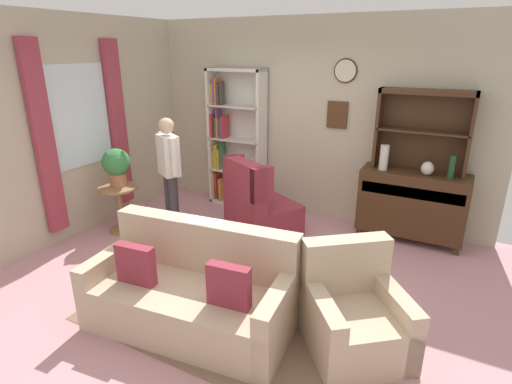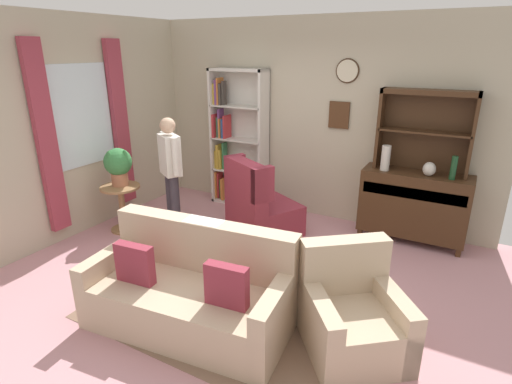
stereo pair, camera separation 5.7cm
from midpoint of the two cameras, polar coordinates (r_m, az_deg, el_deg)
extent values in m
cube|color=#C68C93|center=(4.55, -2.71, -12.02)|extent=(5.40, 4.60, 0.02)
cube|color=#BCB299|center=(5.88, 7.84, 9.93)|extent=(5.00, 0.06, 2.80)
cylinder|color=beige|center=(5.63, 12.25, 16.41)|extent=(0.28, 0.03, 0.28)
torus|color=#382314|center=(5.63, 12.25, 16.41)|extent=(0.31, 0.02, 0.31)
cube|color=#4C2D19|center=(5.70, 11.13, 10.66)|extent=(0.28, 0.03, 0.36)
cube|color=#BCB299|center=(5.70, -25.65, 7.88)|extent=(0.06, 4.20, 2.80)
cube|color=silver|center=(5.77, -23.97, 9.77)|extent=(0.02, 0.90, 1.30)
cube|color=#9E3847|center=(5.43, -28.07, 6.45)|extent=(0.08, 0.24, 2.30)
cube|color=#9E3847|center=(6.13, -19.20, 8.96)|extent=(0.08, 0.24, 2.30)
cube|color=#846651|center=(4.24, -2.45, -14.42)|extent=(2.53, 2.19, 0.01)
cube|color=silver|center=(6.49, -6.27, 7.76)|extent=(0.04, 0.30, 2.10)
cube|color=silver|center=(6.06, 0.54, 7.02)|extent=(0.04, 0.30, 2.10)
cube|color=silver|center=(6.13, -3.15, 16.87)|extent=(0.90, 0.30, 0.04)
cube|color=silver|center=(6.56, -2.82, -1.41)|extent=(0.90, 0.30, 0.04)
cube|color=silver|center=(6.38, -2.31, 7.66)|extent=(0.90, 0.01, 2.10)
cube|color=silver|center=(6.39, -2.90, 2.98)|extent=(0.86, 0.30, 0.02)
cube|color=#CC7233|center=(6.66, -5.88, 1.13)|extent=(0.03, 0.17, 0.44)
cube|color=#B22D33|center=(6.64, -5.62, 1.04)|extent=(0.03, 0.14, 0.43)
cube|color=#337247|center=(6.64, -5.35, 0.51)|extent=(0.03, 0.11, 0.31)
cube|color=#CC7233|center=(6.62, -5.09, 0.58)|extent=(0.03, 0.18, 0.34)
cube|color=#CC7233|center=(6.60, -4.83, 0.57)|extent=(0.03, 0.24, 0.35)
cube|color=silver|center=(6.26, -2.98, 7.41)|extent=(0.86, 0.30, 0.02)
cube|color=gold|center=(6.53, -5.98, 4.67)|extent=(0.03, 0.14, 0.28)
cube|color=gold|center=(6.49, -5.62, 5.06)|extent=(0.04, 0.20, 0.39)
cube|color=gold|center=(6.48, -5.29, 4.70)|extent=(0.03, 0.20, 0.31)
cube|color=#337247|center=(6.44, -4.99, 5.12)|extent=(0.03, 0.12, 0.42)
cube|color=silver|center=(6.17, -3.06, 12.00)|extent=(0.86, 0.30, 0.02)
cube|color=#B22D33|center=(6.42, -6.14, 9.35)|extent=(0.04, 0.23, 0.36)
cube|color=#337247|center=(6.40, -5.80, 9.11)|extent=(0.03, 0.12, 0.31)
cube|color=#723F7F|center=(6.37, -5.56, 9.66)|extent=(0.03, 0.15, 0.44)
cube|color=#CC7233|center=(6.36, -5.30, 9.02)|extent=(0.03, 0.21, 0.30)
cube|color=#284C8C|center=(6.34, -4.99, 8.97)|extent=(0.04, 0.17, 0.30)
cube|color=#B22D33|center=(6.31, -4.67, 9.19)|extent=(0.03, 0.21, 0.35)
cube|color=gold|center=(6.35, -6.30, 13.62)|extent=(0.04, 0.13, 0.31)
cube|color=#723F7F|center=(6.32, -5.96, 13.87)|extent=(0.04, 0.17, 0.37)
cube|color=#CC7233|center=(6.30, -5.69, 13.99)|extent=(0.02, 0.17, 0.40)
cube|color=#3F3833|center=(6.28, -5.43, 13.62)|extent=(0.03, 0.15, 0.32)
cube|color=#3F3833|center=(6.26, -5.12, 13.76)|extent=(0.03, 0.10, 0.35)
cube|color=#422816|center=(5.52, 20.88, -1.44)|extent=(1.30, 0.45, 0.82)
cube|color=#422816|center=(5.63, 14.01, -5.39)|extent=(0.06, 0.06, 0.10)
cube|color=#422816|center=(5.51, 26.22, -7.49)|extent=(0.06, 0.06, 0.10)
cube|color=#422816|center=(5.94, 14.87, -4.10)|extent=(0.06, 0.06, 0.10)
cube|color=#422816|center=(5.83, 26.41, -6.05)|extent=(0.06, 0.06, 0.10)
cube|color=#352012|center=(5.25, 20.80, -0.12)|extent=(1.20, 0.01, 0.14)
cube|color=#422816|center=(5.44, 16.61, 8.73)|extent=(0.04, 0.26, 1.00)
cube|color=#422816|center=(5.34, 27.83, 7.08)|extent=(0.04, 0.26, 1.00)
cube|color=#422816|center=(5.30, 22.84, 12.91)|extent=(1.10, 0.26, 0.06)
cube|color=#422816|center=(5.36, 22.18, 7.95)|extent=(1.06, 0.26, 0.02)
cube|color=#422816|center=(5.49, 22.34, 8.16)|extent=(1.10, 0.01, 1.00)
cylinder|color=beige|center=(5.33, 17.36, 4.68)|extent=(0.11, 0.11, 0.32)
ellipsoid|color=beige|center=(5.30, 22.80, 3.10)|extent=(0.15, 0.15, 0.17)
cylinder|color=#194223|center=(5.25, 25.65, 3.19)|extent=(0.07, 0.07, 0.28)
cube|color=#C6AD8E|center=(3.79, -9.74, -15.61)|extent=(1.88, 1.04, 0.42)
cube|color=#C6AD8E|center=(3.79, -7.57, -7.48)|extent=(1.81, 0.39, 0.48)
cube|color=#C6AD8E|center=(4.18, -19.78, -11.44)|extent=(0.23, 0.86, 0.60)
cube|color=#C6AD8E|center=(3.43, 2.67, -17.60)|extent=(0.23, 0.86, 0.60)
cube|color=maroon|center=(3.73, -17.07, -9.75)|extent=(0.37, 0.14, 0.36)
cube|color=maroon|center=(3.29, -4.37, -13.09)|extent=(0.37, 0.14, 0.36)
cube|color=white|center=(3.69, -7.74, -4.13)|extent=(0.38, 0.22, 0.00)
cube|color=#C6AD8E|center=(3.59, 13.42, -18.37)|extent=(1.07, 1.08, 0.40)
cube|color=#C6AD8E|center=(3.57, 12.08, -9.94)|extent=(0.70, 0.61, 0.48)
cube|color=#C6AD8E|center=(3.44, 8.61, -18.24)|extent=(0.59, 0.70, 0.55)
cube|color=#C6AD8E|center=(3.66, 18.09, -16.52)|extent=(0.59, 0.70, 0.55)
cube|color=maroon|center=(5.46, 0.81, -3.71)|extent=(1.07, 1.08, 0.42)
cube|color=maroon|center=(5.12, -1.96, 0.96)|extent=(0.78, 0.55, 0.63)
cube|color=maroon|center=(4.84, 0.51, 1.02)|extent=(0.22, 0.29, 0.44)
cube|color=maroon|center=(5.39, -3.47, 2.96)|extent=(0.22, 0.29, 0.44)
cylinder|color=#997047|center=(5.68, -19.17, 0.56)|extent=(0.52, 0.52, 0.03)
cylinder|color=#997047|center=(5.78, -18.82, -2.43)|extent=(0.08, 0.08, 0.61)
cylinder|color=#997047|center=(5.89, -18.51, -5.05)|extent=(0.36, 0.36, 0.03)
cylinder|color=#AD6B4C|center=(5.69, -19.19, 1.68)|extent=(0.22, 0.22, 0.17)
sphere|color=#387F42|center=(5.62, -19.45, 3.97)|extent=(0.37, 0.37, 0.37)
ellipsoid|color=#387F42|center=(5.54, -20.52, 4.07)|extent=(0.11, 0.06, 0.26)
ellipsoid|color=#387F42|center=(5.53, -18.48, 4.30)|extent=(0.11, 0.06, 0.26)
cylinder|color=#38333D|center=(5.61, -12.39, -1.35)|extent=(0.16, 0.16, 0.82)
cylinder|color=#38333D|center=(5.45, -11.77, -1.94)|extent=(0.16, 0.16, 0.82)
cube|color=silver|center=(5.33, -12.59, 5.09)|extent=(0.39, 0.35, 0.52)
sphere|color=tan|center=(5.25, -12.90, 9.11)|extent=(0.27, 0.27, 0.20)
cylinder|color=silver|center=(5.52, -13.35, 5.83)|extent=(0.11, 0.11, 0.48)
cylinder|color=silver|center=(5.12, -11.81, 4.86)|extent=(0.11, 0.11, 0.48)
cube|color=#422816|center=(4.35, -2.77, -7.31)|extent=(0.80, 0.50, 0.03)
cube|color=#422816|center=(4.48, -8.32, -9.75)|extent=(0.05, 0.05, 0.39)
cube|color=#422816|center=(4.13, 0.21, -12.23)|extent=(0.05, 0.05, 0.39)
cube|color=#422816|center=(4.79, -5.21, -7.52)|extent=(0.05, 0.05, 0.39)
cube|color=#422816|center=(4.47, 2.88, -9.59)|extent=(0.05, 0.05, 0.39)
cube|color=gold|center=(4.43, -3.48, -6.36)|extent=(0.18, 0.13, 0.03)
cube|color=gold|center=(4.43, -3.58, -5.96)|extent=(0.20, 0.11, 0.02)
cube|color=gold|center=(4.41, -3.60, -5.71)|extent=(0.19, 0.15, 0.03)
cube|color=gray|center=(4.41, -3.56, -5.35)|extent=(0.18, 0.11, 0.03)
camera|label=1|loc=(0.03, -90.38, -0.14)|focal=28.29mm
camera|label=2|loc=(0.03, 89.62, 0.14)|focal=28.29mm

